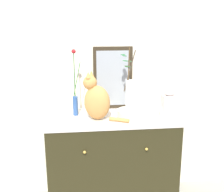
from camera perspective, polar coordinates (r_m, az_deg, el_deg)
wall_back at (r=2.61m, az=-0.84°, el=7.26°), size 4.40×0.08×2.60m
sideboard at (r=2.56m, az=0.00°, el=-13.39°), size 1.10×0.54×0.87m
mirror_leaning at (r=2.54m, az=0.18°, el=3.66°), size 0.35×0.03×0.57m
cat_sitting at (r=2.28m, az=-3.20°, el=-0.79°), size 0.39×0.25×0.40m
vase_slim_green at (r=2.40m, az=-7.52°, el=-0.27°), size 0.08×0.04×0.57m
bowl_porcelain at (r=2.37m, az=3.65°, el=-3.56°), size 0.22×0.22×0.06m
vase_glass_clear at (r=2.32m, az=3.66°, el=0.74°), size 0.14×0.18×0.52m
jar_lidded_porcelain at (r=2.31m, az=11.51°, el=-1.77°), size 0.11×0.11×0.29m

